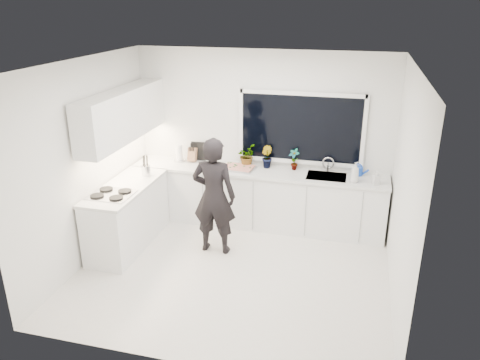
# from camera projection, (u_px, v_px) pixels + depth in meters

# --- Properties ---
(floor) EXTENTS (4.00, 3.50, 0.02)m
(floor) POSITION_uv_depth(u_px,v_px,m) (233.00, 272.00, 6.21)
(floor) COLOR beige
(floor) RESTS_ON ground
(wall_back) EXTENTS (4.00, 0.02, 2.70)m
(wall_back) POSITION_uv_depth(u_px,v_px,m) (262.00, 138.00, 7.31)
(wall_back) COLOR white
(wall_back) RESTS_ON ground
(wall_left) EXTENTS (0.02, 3.50, 2.70)m
(wall_left) POSITION_uv_depth(u_px,v_px,m) (86.00, 163.00, 6.19)
(wall_left) COLOR white
(wall_left) RESTS_ON ground
(wall_right) EXTENTS (0.02, 3.50, 2.70)m
(wall_right) POSITION_uv_depth(u_px,v_px,m) (405.00, 192.00, 5.25)
(wall_right) COLOR white
(wall_right) RESTS_ON ground
(ceiling) EXTENTS (4.00, 3.50, 0.02)m
(ceiling) POSITION_uv_depth(u_px,v_px,m) (232.00, 63.00, 5.23)
(ceiling) COLOR white
(ceiling) RESTS_ON wall_back
(window) EXTENTS (1.80, 0.02, 1.00)m
(window) POSITION_uv_depth(u_px,v_px,m) (301.00, 128.00, 7.06)
(window) COLOR black
(window) RESTS_ON wall_back
(base_cabinets_back) EXTENTS (3.92, 0.58, 0.88)m
(base_cabinets_back) POSITION_uv_depth(u_px,v_px,m) (257.00, 199.00, 7.36)
(base_cabinets_back) COLOR white
(base_cabinets_back) RESTS_ON floor
(base_cabinets_left) EXTENTS (0.58, 1.60, 0.88)m
(base_cabinets_left) POSITION_uv_depth(u_px,v_px,m) (128.00, 217.00, 6.75)
(base_cabinets_left) COLOR white
(base_cabinets_left) RESTS_ON floor
(countertop_back) EXTENTS (3.94, 0.62, 0.04)m
(countertop_back) POSITION_uv_depth(u_px,v_px,m) (257.00, 171.00, 7.18)
(countertop_back) COLOR silver
(countertop_back) RESTS_ON base_cabinets_back
(countertop_left) EXTENTS (0.62, 1.60, 0.04)m
(countertop_left) POSITION_uv_depth(u_px,v_px,m) (125.00, 187.00, 6.59)
(countertop_left) COLOR silver
(countertop_left) RESTS_ON base_cabinets_left
(upper_cabinets) EXTENTS (0.34, 2.10, 0.70)m
(upper_cabinets) POSITION_uv_depth(u_px,v_px,m) (123.00, 115.00, 6.59)
(upper_cabinets) COLOR white
(upper_cabinets) RESTS_ON wall_left
(sink) EXTENTS (0.58, 0.42, 0.14)m
(sink) POSITION_uv_depth(u_px,v_px,m) (326.00, 179.00, 6.96)
(sink) COLOR silver
(sink) RESTS_ON countertop_back
(faucet) EXTENTS (0.03, 0.03, 0.22)m
(faucet) POSITION_uv_depth(u_px,v_px,m) (328.00, 165.00, 7.08)
(faucet) COLOR silver
(faucet) RESTS_ON countertop_back
(stovetop) EXTENTS (0.56, 0.48, 0.03)m
(stovetop) POSITION_uv_depth(u_px,v_px,m) (111.00, 194.00, 6.26)
(stovetop) COLOR black
(stovetop) RESTS_ON countertop_left
(person) EXTENTS (0.62, 0.41, 1.68)m
(person) POSITION_uv_depth(u_px,v_px,m) (214.00, 196.00, 6.44)
(person) COLOR black
(person) RESTS_ON floor
(pizza_tray) EXTENTS (0.55, 0.43, 0.03)m
(pizza_tray) POSITION_uv_depth(u_px,v_px,m) (238.00, 168.00, 7.22)
(pizza_tray) COLOR silver
(pizza_tray) RESTS_ON countertop_back
(pizza) EXTENTS (0.50, 0.38, 0.01)m
(pizza) POSITION_uv_depth(u_px,v_px,m) (238.00, 167.00, 7.22)
(pizza) COLOR red
(pizza) RESTS_ON pizza_tray
(watering_can) EXTENTS (0.17, 0.17, 0.13)m
(watering_can) POSITION_uv_depth(u_px,v_px,m) (358.00, 171.00, 6.96)
(watering_can) COLOR blue
(watering_can) RESTS_ON countertop_back
(paper_towel_roll) EXTENTS (0.12, 0.12, 0.26)m
(paper_towel_roll) POSITION_uv_depth(u_px,v_px,m) (179.00, 153.00, 7.54)
(paper_towel_roll) COLOR white
(paper_towel_roll) RESTS_ON countertop_back
(knife_block) EXTENTS (0.13, 0.10, 0.22)m
(knife_block) POSITION_uv_depth(u_px,v_px,m) (192.00, 155.00, 7.53)
(knife_block) COLOR #966345
(knife_block) RESTS_ON countertop_back
(utensil_crock) EXTENTS (0.17, 0.17, 0.16)m
(utensil_crock) POSITION_uv_depth(u_px,v_px,m) (146.00, 171.00, 6.93)
(utensil_crock) COLOR silver
(utensil_crock) RESTS_ON countertop_left
(picture_frame_large) EXTENTS (0.21, 0.11, 0.28)m
(picture_frame_large) POSITION_uv_depth(u_px,v_px,m) (197.00, 152.00, 7.60)
(picture_frame_large) COLOR black
(picture_frame_large) RESTS_ON countertop_back
(picture_frame_small) EXTENTS (0.25, 0.03, 0.30)m
(picture_frame_small) POSITION_uv_depth(u_px,v_px,m) (198.00, 151.00, 7.59)
(picture_frame_small) COLOR black
(picture_frame_small) RESTS_ON countertop_back
(herb_plants) EXTENTS (1.01, 0.33, 0.34)m
(herb_plants) POSITION_uv_depth(u_px,v_px,m) (258.00, 156.00, 7.27)
(herb_plants) COLOR #26662D
(herb_plants) RESTS_ON countertop_back
(soap_bottles) EXTENTS (0.44, 0.16, 0.30)m
(soap_bottles) POSITION_uv_depth(u_px,v_px,m) (361.00, 174.00, 6.64)
(soap_bottles) COLOR #D8BF66
(soap_bottles) RESTS_ON countertop_back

